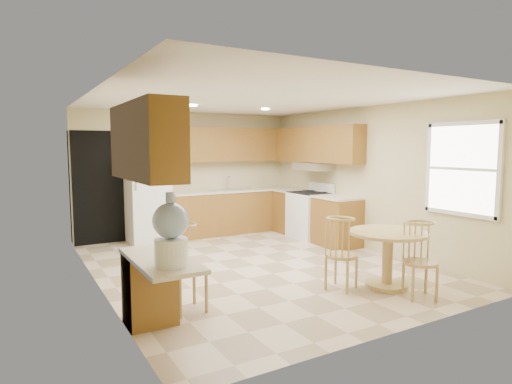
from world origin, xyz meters
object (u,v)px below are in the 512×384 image
refrigerator (148,199)px  chair_table_a (346,247)px  dining_table (388,251)px  chair_table_b (427,254)px  chair_desk (190,260)px  stove (310,215)px  water_crock (171,233)px

refrigerator → chair_table_a: bearing=-71.2°
dining_table → chair_table_a: bearing=163.5°
dining_table → chair_table_b: size_ratio=1.10×
chair_desk → refrigerator: bearing=167.3°
chair_table_b → chair_desk: 2.74m
stove → refrigerator: bearing=157.0°
refrigerator → water_crock: (-1.05, -4.42, 0.23)m
stove → dining_table: (-0.97, -2.92, 0.01)m
dining_table → chair_table_a: (-0.55, 0.16, 0.08)m
chair_table_b → refrigerator: bearing=-40.3°
refrigerator → chair_table_b: refrigerator is taller
chair_desk → stove: bearing=121.9°
dining_table → chair_desk: (-2.50, 0.44, 0.11)m
chair_table_a → water_crock: 2.50m
water_crock → dining_table: bearing=5.4°
stove → water_crock: water_crock is taller
chair_table_b → chair_desk: bearing=5.8°
chair_table_a → chair_desk: chair_desk is taller
chair_table_a → water_crock: (-2.40, -0.44, 0.50)m
dining_table → water_crock: size_ratio=1.54×
chair_desk → chair_table_b: bearing=65.2°
dining_table → chair_table_b: 0.56m
stove → chair_desk: 4.27m
chair_table_a → chair_table_b: size_ratio=1.01×
stove → chair_desk: stove is taller
chair_table_a → water_crock: size_ratio=1.42×
refrigerator → chair_table_a: refrigerator is taller
stove → dining_table: stove is taller
refrigerator → chair_desk: size_ratio=1.71×
dining_table → water_crock: bearing=-174.6°
chair_table_a → dining_table: bearing=48.7°
refrigerator → chair_table_a: (1.36, -3.97, -0.27)m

